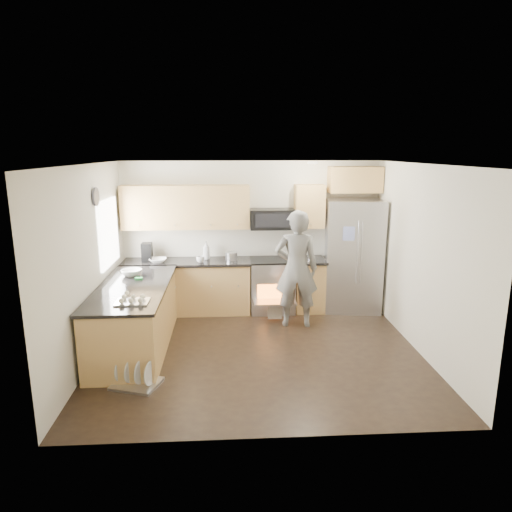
{
  "coord_description": "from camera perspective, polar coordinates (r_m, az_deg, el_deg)",
  "views": [
    {
      "loc": [
        -0.4,
        -5.96,
        2.77
      ],
      "look_at": [
        -0.01,
        0.5,
        1.27
      ],
      "focal_mm": 32.0,
      "sensor_mm": 36.0,
      "label": 1
    }
  ],
  "objects": [
    {
      "name": "refrigerator",
      "position": [
        8.16,
        12.02,
        0.08
      ],
      "size": [
        1.04,
        0.86,
        1.95
      ],
      "rotation": [
        0.0,
        0.0,
        -0.13
      ],
      "color": "#B7B7BC",
      "rests_on": "ground"
    },
    {
      "name": "room_shell",
      "position": [
        6.09,
        -0.02,
        2.69
      ],
      "size": [
        4.54,
        4.04,
        2.62
      ],
      "color": "silver",
      "rests_on": "ground"
    },
    {
      "name": "stove_range",
      "position": [
        7.97,
        2.04,
        -2.18
      ],
      "size": [
        0.76,
        0.97,
        1.79
      ],
      "color": "#B7B7BC",
      "rests_on": "ground"
    },
    {
      "name": "ground",
      "position": [
        6.59,
        0.32,
        -11.81
      ],
      "size": [
        4.5,
        4.5,
        0.0
      ],
      "primitive_type": "plane",
      "color": "black",
      "rests_on": "ground"
    },
    {
      "name": "dish_rack",
      "position": [
        5.88,
        -14.74,
        -14.53
      ],
      "size": [
        0.64,
        0.58,
        0.33
      ],
      "rotation": [
        0.0,
        0.0,
        -0.32
      ],
      "color": "#B7B7BC",
      "rests_on": "ground"
    },
    {
      "name": "back_cabinet_run",
      "position": [
        7.92,
        -4.73,
        -0.17
      ],
      "size": [
        4.45,
        0.64,
        2.5
      ],
      "color": "#B68F49",
      "rests_on": "ground"
    },
    {
      "name": "peninsula",
      "position": [
        6.77,
        -14.9,
        -7.35
      ],
      "size": [
        0.96,
        2.36,
        1.02
      ],
      "color": "#B68F49",
      "rests_on": "ground"
    },
    {
      "name": "person",
      "position": [
        7.24,
        5.07,
        -1.63
      ],
      "size": [
        0.72,
        0.51,
        1.88
      ],
      "primitive_type": "imported",
      "rotation": [
        0.0,
        0.0,
        3.05
      ],
      "color": "slate",
      "rests_on": "ground"
    }
  ]
}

